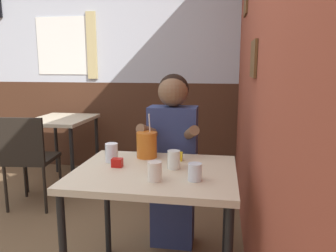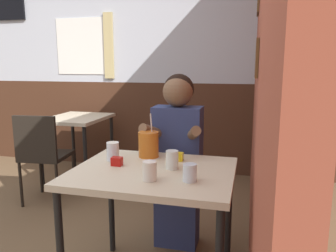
# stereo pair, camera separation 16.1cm
# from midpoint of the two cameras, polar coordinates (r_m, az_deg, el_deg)

# --- Properties ---
(brick_wall_right) EXTENTS (0.08, 4.52, 2.70)m
(brick_wall_right) POSITION_cam_midpoint_polar(r_m,az_deg,el_deg) (2.65, 17.65, 10.84)
(brick_wall_right) COLOR brown
(brick_wall_right) RESTS_ON ground_plane
(back_wall) EXTENTS (5.98, 0.09, 2.70)m
(back_wall) POSITION_cam_midpoint_polar(r_m,az_deg,el_deg) (4.18, -5.25, 11.07)
(back_wall) COLOR silver
(back_wall) RESTS_ON ground_plane
(main_table) EXTENTS (0.89, 0.72, 0.74)m
(main_table) POSITION_cam_midpoint_polar(r_m,az_deg,el_deg) (1.87, -0.11, -9.91)
(main_table) COLOR beige
(main_table) RESTS_ON ground_plane
(background_table) EXTENTS (0.61, 0.75, 0.74)m
(background_table) POSITION_cam_midpoint_polar(r_m,az_deg,el_deg) (3.82, -14.33, 0.11)
(background_table) COLOR beige
(background_table) RESTS_ON ground_plane
(chair_near_window) EXTENTS (0.44, 0.44, 0.87)m
(chair_near_window) POSITION_cam_midpoint_polar(r_m,az_deg,el_deg) (3.27, -19.72, -4.24)
(chair_near_window) COLOR black
(chair_near_window) RESTS_ON ground_plane
(person_seated) EXTENTS (0.42, 0.41, 1.26)m
(person_seated) POSITION_cam_midpoint_polar(r_m,az_deg,el_deg) (2.35, 3.63, -5.41)
(person_seated) COLOR navy
(person_seated) RESTS_ON ground_plane
(cocktail_pitcher) EXTENTS (0.13, 0.13, 0.28)m
(cocktail_pitcher) POSITION_cam_midpoint_polar(r_m,az_deg,el_deg) (2.07, -1.18, -3.23)
(cocktail_pitcher) COLOR #C6661E
(cocktail_pitcher) RESTS_ON main_table
(glass_near_pitcher) EXTENTS (0.08, 0.08, 0.11)m
(glass_near_pitcher) POSITION_cam_midpoint_polar(r_m,az_deg,el_deg) (2.01, -7.33, -4.43)
(glass_near_pitcher) COLOR silver
(glass_near_pitcher) RESTS_ON main_table
(glass_center) EXTENTS (0.07, 0.07, 0.10)m
(glass_center) POSITION_cam_midpoint_polar(r_m,az_deg,el_deg) (1.84, 3.23, -5.92)
(glass_center) COLOR silver
(glass_center) RESTS_ON main_table
(glass_far_side) EXTENTS (0.07, 0.07, 0.10)m
(glass_far_side) POSITION_cam_midpoint_polar(r_m,az_deg,el_deg) (1.66, -0.44, -7.86)
(glass_far_side) COLOR silver
(glass_far_side) RESTS_ON main_table
(glass_by_brick) EXTENTS (0.07, 0.07, 0.09)m
(glass_by_brick) POSITION_cam_midpoint_polar(r_m,az_deg,el_deg) (1.66, 6.62, -8.11)
(glass_by_brick) COLOR silver
(glass_by_brick) RESTS_ON main_table
(condiment_ketchup) EXTENTS (0.06, 0.04, 0.05)m
(condiment_ketchup) POSITION_cam_midpoint_polar(r_m,az_deg,el_deg) (1.91, -6.53, -6.17)
(condiment_ketchup) COLOR #B7140F
(condiment_ketchup) RESTS_ON main_table
(condiment_mustard) EXTENTS (0.06, 0.04, 0.05)m
(condiment_mustard) POSITION_cam_midpoint_polar(r_m,az_deg,el_deg) (2.00, 4.09, -5.36)
(condiment_mustard) COLOR yellow
(condiment_mustard) RESTS_ON main_table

